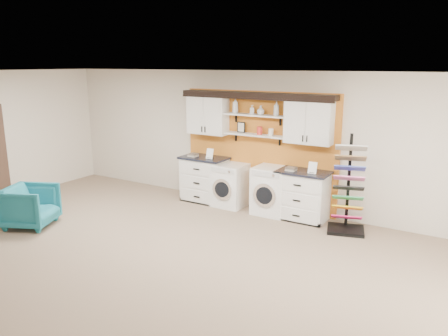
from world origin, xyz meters
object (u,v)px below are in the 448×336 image
Objects in this scene: washer at (230,185)px; dryer at (272,190)px; base_cabinet_right at (303,195)px; armchair at (30,206)px; base_cabinet_left at (205,179)px; sample_rack at (347,202)px.

washer is 0.96m from dryer.
armchair is (-4.15, -2.94, -0.10)m from base_cabinet_right.
base_cabinet_left is 3.50m from armchair.
base_cabinet_right is 0.56× the size of sample_rack.
base_cabinet_right is 1.61m from washer.
base_cabinet_left reaches higher than armchair.
dryer is at bearing -0.12° from base_cabinet_left.
base_cabinet_right is at bearing 0.00° from base_cabinet_left.
sample_rack is at bearing -3.32° from base_cabinet_left.
base_cabinet_right is at bearing 152.41° from sample_rack.
washer is at bearing 159.79° from sample_rack.
base_cabinet_left is 1.05× the size of dryer.
base_cabinet_left is at bearing -180.00° from base_cabinet_right.
base_cabinet_right is 0.65m from dryer.
base_cabinet_right is 1.09× the size of washer.
sample_rack reaches higher than armchair.
dryer is (-0.65, -0.00, -0.00)m from base_cabinet_right.
base_cabinet_left reaches higher than base_cabinet_right.
dryer is at bearing -74.38° from armchair.
base_cabinet_right is (2.26, 0.00, -0.01)m from base_cabinet_left.
dryer is at bearing 157.29° from sample_rack.
armchair is at bearing -144.67° from base_cabinet_right.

